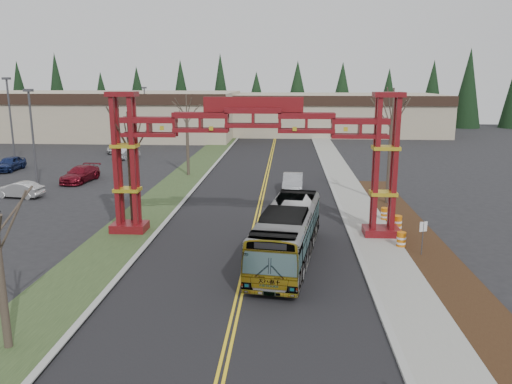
# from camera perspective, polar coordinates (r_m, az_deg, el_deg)

# --- Properties ---
(road) EXTENTS (12.00, 110.00, 0.02)m
(road) POSITION_cam_1_polar(r_m,az_deg,el_deg) (38.52, 0.42, -1.69)
(road) COLOR black
(road) RESTS_ON ground
(lane_line_left) EXTENTS (0.12, 100.00, 0.01)m
(lane_line_left) POSITION_cam_1_polar(r_m,az_deg,el_deg) (38.52, 0.24, -1.66)
(lane_line_left) COLOR yellow
(lane_line_left) RESTS_ON road
(lane_line_right) EXTENTS (0.12, 100.00, 0.01)m
(lane_line_right) POSITION_cam_1_polar(r_m,az_deg,el_deg) (38.51, 0.59, -1.67)
(lane_line_right) COLOR yellow
(lane_line_right) RESTS_ON road
(curb_right) EXTENTS (0.30, 110.00, 0.15)m
(curb_right) POSITION_cam_1_polar(r_m,az_deg,el_deg) (38.66, 9.56, -1.72)
(curb_right) COLOR #A5A6A0
(curb_right) RESTS_ON ground
(sidewalk_right) EXTENTS (2.60, 110.00, 0.14)m
(sidewalk_right) POSITION_cam_1_polar(r_m,az_deg,el_deg) (38.83, 11.69, -1.74)
(sidewalk_right) COLOR gray
(sidewalk_right) RESTS_ON ground
(landscape_strip) EXTENTS (2.60, 50.00, 0.12)m
(landscape_strip) POSITION_cam_1_polar(r_m,az_deg,el_deg) (25.53, 22.22, -10.26)
(landscape_strip) COLOR black
(landscape_strip) RESTS_ON ground
(grass_median) EXTENTS (4.00, 110.00, 0.08)m
(grass_median) POSITION_cam_1_polar(r_m,az_deg,el_deg) (39.76, -11.18, -1.43)
(grass_median) COLOR #2E4120
(grass_median) RESTS_ON ground
(curb_left) EXTENTS (0.30, 110.00, 0.15)m
(curb_left) POSITION_cam_1_polar(r_m,az_deg,el_deg) (39.32, -8.57, -1.43)
(curb_left) COLOR #A5A6A0
(curb_left) RESTS_ON ground
(gateway_arch) EXTENTS (18.20, 1.60, 8.90)m
(gateway_arch) POSITION_cam_1_polar(r_m,az_deg,el_deg) (30.53, -0.32, 5.91)
(gateway_arch) COLOR #5A0C0B
(gateway_arch) RESTS_ON ground
(retail_building_west) EXTENTS (46.00, 22.30, 7.50)m
(retail_building_west) POSITION_cam_1_polar(r_m,az_deg,el_deg) (90.30, -17.37, 8.49)
(retail_building_west) COLOR #BAAA8E
(retail_building_west) RESTS_ON ground
(retail_building_east) EXTENTS (38.00, 20.30, 7.00)m
(retail_building_east) POSITION_cam_1_polar(r_m,az_deg,el_deg) (92.73, 8.65, 8.86)
(retail_building_east) COLOR #BAAA8E
(retail_building_east) RESTS_ON ground
(conifer_treeline) EXTENTS (116.10, 5.60, 13.00)m
(conifer_treeline) POSITION_cam_1_polar(r_m,az_deg,el_deg) (104.30, 2.70, 11.05)
(conifer_treeline) COLOR black
(conifer_treeline) RESTS_ON ground
(transit_bus) EXTENTS (4.08, 11.09, 3.02)m
(transit_bus) POSITION_cam_1_polar(r_m,az_deg,el_deg) (26.96, 3.60, -4.79)
(transit_bus) COLOR #B4B6BD
(transit_bus) RESTS_ON ground
(silver_sedan) EXTENTS (1.85, 4.90, 1.60)m
(silver_sedan) POSITION_cam_1_polar(r_m,az_deg,el_deg) (43.61, 4.23, 1.06)
(silver_sedan) COLOR #A5A8AD
(silver_sedan) RESTS_ON ground
(parked_car_near_b) EXTENTS (4.17, 1.93, 1.32)m
(parked_car_near_b) POSITION_cam_1_polar(r_m,az_deg,el_deg) (45.84, -25.47, 0.24)
(parked_car_near_b) COLOR silver
(parked_car_near_b) RESTS_ON ground
(parked_car_mid_a) EXTENTS (2.63, 5.33, 1.49)m
(parked_car_mid_a) POSITION_cam_1_polar(r_m,az_deg,el_deg) (50.61, -19.45, 1.93)
(parked_car_mid_a) COLOR maroon
(parked_car_mid_a) RESTS_ON ground
(parked_car_mid_b) EXTENTS (1.97, 4.58, 1.54)m
(parked_car_mid_b) POSITION_cam_1_polar(r_m,az_deg,el_deg) (59.82, -26.32, 2.93)
(parked_car_mid_b) COLOR navy
(parked_car_mid_b) RESTS_ON ground
(parked_car_far_a) EXTENTS (2.45, 4.20, 1.31)m
(parked_car_far_a) POSITION_cam_1_polar(r_m,az_deg,el_deg) (63.79, -14.56, 4.28)
(parked_car_far_a) COLOR #BABCC3
(parked_car_far_a) RESTS_ON ground
(parked_car_far_b) EXTENTS (3.46, 5.34, 1.37)m
(parked_car_far_b) POSITION_cam_1_polar(r_m,az_deg,el_deg) (69.62, -15.62, 4.93)
(parked_car_far_b) COLOR silver
(parked_car_far_b) RESTS_ON ground
(bare_tree_median_mid) EXTENTS (3.24, 3.24, 7.64)m
(bare_tree_median_mid) POSITION_cam_1_polar(r_m,az_deg,el_deg) (32.93, -14.29, 5.12)
(bare_tree_median_mid) COLOR #382D26
(bare_tree_median_mid) RESTS_ON ground
(bare_tree_median_far) EXTENTS (3.02, 3.02, 8.16)m
(bare_tree_median_far) POSITION_cam_1_polar(r_m,az_deg,el_deg) (50.72, -7.93, 8.69)
(bare_tree_median_far) COLOR #382D26
(bare_tree_median_far) RESTS_ON ground
(bare_tree_right_far) EXTENTS (3.35, 3.35, 8.99)m
(bare_tree_right_far) POSITION_cam_1_polar(r_m,az_deg,el_deg) (39.63, 15.30, 8.13)
(bare_tree_right_far) COLOR #382D26
(bare_tree_right_far) RESTS_ON ground
(light_pole_near) EXTENTS (0.77, 0.38, 8.82)m
(light_pole_near) POSITION_cam_1_polar(r_m,az_deg,el_deg) (47.61, -24.18, 6.21)
(light_pole_near) COLOR #3F3F44
(light_pole_near) RESTS_ON ground
(light_pole_mid) EXTENTS (0.85, 0.43, 9.83)m
(light_pole_mid) POSITION_cam_1_polar(r_m,az_deg,el_deg) (62.63, -26.27, 7.87)
(light_pole_mid) COLOR #3F3F44
(light_pole_mid) RESTS_ON ground
(light_pole_far) EXTENTS (0.74, 0.37, 8.50)m
(light_pole_far) POSITION_cam_1_polar(r_m,az_deg,el_deg) (77.01, -12.54, 8.98)
(light_pole_far) COLOR #3F3F44
(light_pole_far) RESTS_ON ground
(street_sign) EXTENTS (0.44, 0.19, 2.02)m
(street_sign) POSITION_cam_1_polar(r_m,az_deg,el_deg) (28.96, 18.55, -4.33)
(street_sign) COLOR #3F3F44
(street_sign) RESTS_ON ground
(barrel_south) EXTENTS (0.54, 0.54, 0.99)m
(barrel_south) POSITION_cam_1_polar(r_m,az_deg,el_deg) (30.27, 16.25, -5.32)
(barrel_south) COLOR orange
(barrel_south) RESTS_ON ground
(barrel_mid) EXTENTS (0.60, 0.60, 1.11)m
(barrel_mid) POSITION_cam_1_polar(r_m,az_deg,el_deg) (33.27, 15.82, -3.55)
(barrel_mid) COLOR orange
(barrel_mid) RESTS_ON ground
(barrel_north) EXTENTS (0.52, 0.52, 0.96)m
(barrel_north) POSITION_cam_1_polar(r_m,az_deg,el_deg) (35.67, 14.46, -2.50)
(barrel_north) COLOR orange
(barrel_north) RESTS_ON ground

